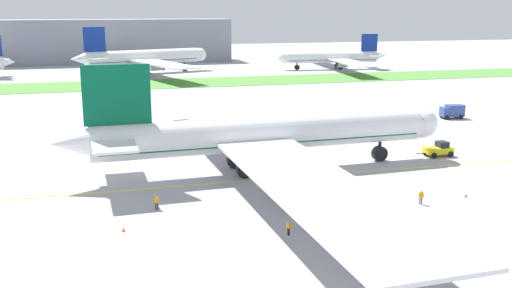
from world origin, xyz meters
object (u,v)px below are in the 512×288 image
service_truck_baggage_loader (452,111)px  ground_crew_marshaller_front (156,201)px  pushback_tug (439,149)px  ground_crew_wingwalker_port (421,196)px  traffic_cone_near_nose (123,229)px  airliner_foreground (259,135)px  parked_airliner_far_outer (333,57)px  ground_crew_wingwalker_starboard (289,227)px  traffic_cone_port_wing (466,195)px  parked_airliner_far_right (142,58)px

service_truck_baggage_loader → ground_crew_marshaller_front: bearing=-148.1°
pushback_tug → ground_crew_wingwalker_port: bearing=-127.0°
ground_crew_wingwalker_port → traffic_cone_near_nose: size_ratio=2.92×
pushback_tug → traffic_cone_near_nose: pushback_tug is taller
airliner_foreground → parked_airliner_far_outer: 144.13m
ground_crew_marshaller_front → parked_airliner_far_outer: size_ratio=0.02×
traffic_cone_near_nose → parked_airliner_far_outer: bearing=60.1°
airliner_foreground → service_truck_baggage_loader: bearing=29.6°
traffic_cone_near_nose → service_truck_baggage_loader: bearing=33.8°
airliner_foreground → parked_airliner_far_outer: size_ratio=1.34×
ground_crew_wingwalker_port → service_truck_baggage_loader: size_ratio=0.35×
ground_crew_wingwalker_starboard → traffic_cone_port_wing: (24.75, 6.03, -0.67)m
pushback_tug → ground_crew_marshaller_front: 46.82m
ground_crew_marshaller_front → service_truck_baggage_loader: bearing=31.9°
traffic_cone_near_nose → service_truck_baggage_loader: service_truck_baggage_loader is taller
airliner_foreground → traffic_cone_port_wing: bearing=-39.9°
parked_airliner_far_right → ground_crew_wingwalker_port: bearing=-82.4°
ground_crew_wingwalker_port → parked_airliner_far_outer: parked_airliner_far_outer is taller
airliner_foreground → pushback_tug: 29.60m
traffic_cone_port_wing → service_truck_baggage_loader: (28.49, 45.93, 1.28)m
service_truck_baggage_loader → parked_airliner_far_outer: parked_airliner_far_outer is taller
pushback_tug → parked_airliner_far_right: 136.23m
ground_crew_wingwalker_starboard → service_truck_baggage_loader: size_ratio=0.32×
ground_crew_wingwalker_starboard → traffic_cone_near_nose: size_ratio=2.71×
traffic_cone_near_nose → parked_airliner_far_outer: (84.57, 146.85, 4.16)m
ground_crew_wingwalker_starboard → service_truck_baggage_loader: (53.24, 51.96, 0.61)m
airliner_foreground → ground_crew_wingwalker_port: bearing=-52.3°
airliner_foreground → service_truck_baggage_loader: (49.69, 28.21, -3.71)m
ground_crew_wingwalker_port → ground_crew_wingwalker_starboard: 18.70m
parked_airliner_far_right → traffic_cone_near_nose: bearing=-95.2°
ground_crew_marshaller_front → airliner_foreground: bearing=38.5°
airliner_foreground → parked_airliner_far_right: bearing=92.5°
ground_crew_wingwalker_port → traffic_cone_near_nose: bearing=179.2°
traffic_cone_near_nose → parked_airliner_far_outer: 169.52m
traffic_cone_port_wing → parked_airliner_far_right: size_ratio=0.01×
airliner_foreground → ground_crew_marshaller_front: airliner_foreground is taller
traffic_cone_port_wing → pushback_tug: bearing=66.6°
service_truck_baggage_loader → parked_airliner_far_right: 118.22m
ground_crew_marshaller_front → parked_airliner_far_right: parked_airliner_far_right is taller
airliner_foreground → ground_crew_wingwalker_starboard: bearing=-98.5°
ground_crew_marshaller_front → parked_airliner_far_right: (9.85, 144.93, 4.61)m
ground_crew_wingwalker_starboard → parked_airliner_far_right: (-2.20, 156.30, 4.62)m
ground_crew_marshaller_front → parked_airliner_far_outer: 162.46m
parked_airliner_far_outer → ground_crew_wingwalker_starboard: bearing=-114.2°
traffic_cone_near_nose → traffic_cone_port_wing: bearing=0.7°
traffic_cone_near_nose → parked_airliner_far_right: bearing=84.8°
traffic_cone_port_wing → traffic_cone_near_nose: bearing=-179.3°
ground_crew_wingwalker_starboard → service_truck_baggage_loader: 74.40m
pushback_tug → parked_airliner_far_right: (-35.03, 131.57, 4.54)m
ground_crew_marshaller_front → traffic_cone_port_wing: (36.79, -5.35, -0.69)m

